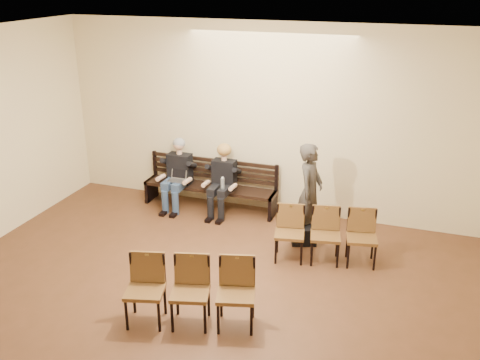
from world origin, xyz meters
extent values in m
cube|color=beige|center=(0.00, 5.00, 1.75)|extent=(8.00, 0.02, 3.50)
cube|color=white|center=(0.00, 0.00, 3.50)|extent=(8.00, 10.00, 0.02)
cube|color=black|center=(-1.06, 4.65, 0.23)|extent=(2.60, 0.90, 0.45)
cube|color=silver|center=(-1.61, 4.36, 0.56)|extent=(0.32, 0.26, 0.22)
cylinder|color=silver|center=(-0.65, 4.30, 0.57)|extent=(0.08, 0.08, 0.23)
cube|color=black|center=(0.98, 3.81, 0.15)|extent=(0.48, 0.40, 0.30)
imported|color=#36312C|center=(1.00, 4.05, 0.97)|extent=(0.54, 0.76, 1.94)
cube|color=brown|center=(1.42, 3.34, 0.44)|extent=(1.63, 0.78, 0.87)
cube|color=brown|center=(0.09, 1.18, 0.46)|extent=(1.72, 0.91, 0.92)
camera|label=1|loc=(2.59, -4.09, 4.29)|focal=40.00mm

